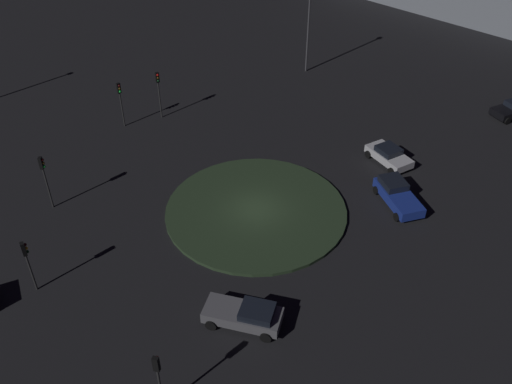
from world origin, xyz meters
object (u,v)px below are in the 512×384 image
(car_white, at_px, (389,155))
(streetlamp_northeast, at_px, (309,13))
(car_blue, at_px, (397,195))
(traffic_light_northwest, at_px, (44,172))
(traffic_light_southwest, at_px, (158,372))
(traffic_light_west, at_px, (27,257))
(car_grey, at_px, (245,315))
(traffic_light_north, at_px, (158,86))
(traffic_light_north_near, at_px, (120,96))

(car_white, bearing_deg, streetlamp_northeast, 167.03)
(car_blue, xyz_separation_m, traffic_light_northwest, (-21.17, 12.52, 2.26))
(traffic_light_southwest, bearing_deg, traffic_light_west, 64.86)
(car_white, distance_m, car_grey, 19.58)
(traffic_light_west, distance_m, traffic_light_northwest, 8.01)
(car_blue, height_order, traffic_light_west, traffic_light_west)
(car_blue, relative_size, traffic_light_north, 1.10)
(traffic_light_southwest, height_order, traffic_light_north_near, traffic_light_north_near)
(car_grey, bearing_deg, streetlamp_northeast, -84.51)
(streetlamp_northeast, bearing_deg, car_blue, -108.98)
(car_white, relative_size, traffic_light_west, 1.03)
(traffic_light_west, bearing_deg, car_blue, -9.41)
(car_grey, distance_m, traffic_light_southwest, 6.78)
(traffic_light_north_near, bearing_deg, traffic_light_northwest, -58.86)
(car_white, distance_m, traffic_light_north, 20.39)
(car_blue, bearing_deg, traffic_light_southwest, -58.79)
(car_white, height_order, traffic_light_southwest, traffic_light_southwest)
(traffic_light_west, height_order, streetlamp_northeast, streetlamp_northeast)
(car_white, xyz_separation_m, car_blue, (-3.04, -4.20, 0.06))
(traffic_light_north, bearing_deg, traffic_light_west, -45.15)
(traffic_light_southwest, height_order, traffic_light_west, traffic_light_southwest)
(traffic_light_north_near, bearing_deg, car_blue, 19.21)
(car_grey, bearing_deg, traffic_light_north_near, -48.09)
(car_white, xyz_separation_m, traffic_light_north_near, (-15.72, 16.38, 2.21))
(car_blue, distance_m, traffic_light_northwest, 24.69)
(traffic_light_southwest, xyz_separation_m, traffic_light_north, (11.63, 26.28, 0.32))
(traffic_light_north, bearing_deg, car_white, 36.90)
(car_grey, height_order, traffic_light_north, traffic_light_north)
(car_grey, bearing_deg, traffic_light_north, -56.02)
(traffic_light_southwest, distance_m, traffic_light_north_near, 27.85)
(car_blue, height_order, traffic_light_north, traffic_light_north)
(traffic_light_west, height_order, traffic_light_north_near, traffic_light_north_near)
(car_white, distance_m, streetlamp_northeast, 18.41)
(traffic_light_north_near, height_order, streetlamp_northeast, streetlamp_northeast)
(car_white, xyz_separation_m, streetlamp_northeast, (4.29, 17.10, 5.32))
(streetlamp_northeast, bearing_deg, traffic_light_west, -152.82)
(car_grey, distance_m, traffic_light_northwest, 17.57)
(car_white, height_order, traffic_light_northwest, traffic_light_northwest)
(traffic_light_southwest, bearing_deg, traffic_light_north_near, 31.21)
(car_grey, height_order, streetlamp_northeast, streetlamp_northeast)
(car_white, bearing_deg, traffic_light_north, -141.38)
(car_white, xyz_separation_m, traffic_light_northwest, (-24.21, 8.31, 2.32))
(car_white, relative_size, traffic_light_north, 0.89)
(traffic_light_north, xyz_separation_m, traffic_light_north_near, (-3.38, 0.32, -0.17))
(car_white, bearing_deg, traffic_light_west, -90.81)
(traffic_light_west, height_order, traffic_light_northwest, traffic_light_northwest)
(traffic_light_southwest, xyz_separation_m, traffic_light_west, (-3.28, 11.13, -0.09))
(traffic_light_north, bearing_deg, streetlamp_northeast, 92.94)
(traffic_light_northwest, xyz_separation_m, traffic_light_north_near, (8.49, 8.07, -0.11))
(car_grey, xyz_separation_m, traffic_light_northwest, (-6.30, 16.24, 2.27))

